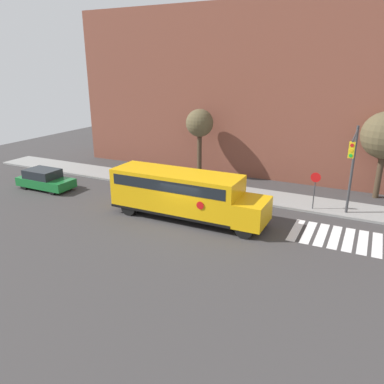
{
  "coord_description": "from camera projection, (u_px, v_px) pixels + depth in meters",
  "views": [
    {
      "loc": [
        9.44,
        -18.09,
        8.87
      ],
      "look_at": [
        -0.07,
        1.26,
        1.58
      ],
      "focal_mm": 35.0,
      "sensor_mm": 36.0,
      "label": 1
    }
  ],
  "objects": [
    {
      "name": "building_backdrop",
      "position": [
        255.0,
        92.0,
        31.04
      ],
      "size": [
        32.0,
        4.0,
        13.61
      ],
      "color": "brown",
      "rests_on": "ground"
    },
    {
      "name": "sidewalk_strip",
      "position": [
        224.0,
        191.0,
        27.67
      ],
      "size": [
        44.0,
        3.0,
        0.15
      ],
      "color": "gray",
      "rests_on": "ground"
    },
    {
      "name": "ground_plane",
      "position": [
        184.0,
        223.0,
        22.17
      ],
      "size": [
        60.0,
        60.0,
        0.0
      ],
      "primitive_type": "plane",
      "color": "#3A3838"
    },
    {
      "name": "traffic_light",
      "position": [
        352.0,
        161.0,
        21.2
      ],
      "size": [
        0.28,
        4.02,
        5.57
      ],
      "color": "#38383A",
      "rests_on": "ground"
    },
    {
      "name": "parked_car",
      "position": [
        45.0,
        179.0,
        28.2
      ],
      "size": [
        4.36,
        1.88,
        1.49
      ],
      "color": "#196B2D",
      "rests_on": "ground"
    },
    {
      "name": "tree_far_sidewalk",
      "position": [
        200.0,
        124.0,
        30.06
      ],
      "size": [
        2.22,
        2.22,
        5.62
      ],
      "color": "#423323",
      "rests_on": "ground"
    },
    {
      "name": "school_bus",
      "position": [
        182.0,
        192.0,
        22.49
      ],
      "size": [
        9.61,
        2.57,
        2.86
      ],
      "color": "#EAA80F",
      "rests_on": "ground"
    },
    {
      "name": "stop_sign",
      "position": [
        315.0,
        186.0,
        23.55
      ],
      "size": [
        0.62,
        0.1,
        2.57
      ],
      "color": "#38383A",
      "rests_on": "ground"
    },
    {
      "name": "crosswalk_stripes",
      "position": [
        335.0,
        237.0,
        20.41
      ],
      "size": [
        4.7,
        3.2,
        0.01
      ],
      "color": "white",
      "rests_on": "ground"
    }
  ]
}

